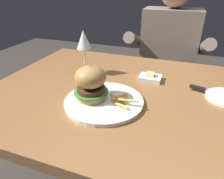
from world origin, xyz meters
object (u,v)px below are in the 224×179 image
object	(u,v)px
main_plate	(104,101)
burger_sandwich	(91,83)
table_knife	(213,92)
butter_dish	(150,78)
diner_person	(166,71)
wine_glass	(84,41)

from	to	relation	value
main_plate	burger_sandwich	distance (m)	0.08
table_knife	butter_dish	xyz separation A→B (m)	(-0.25, 0.05, -0.00)
butter_dish	diner_person	xyz separation A→B (m)	(0.03, 0.56, -0.19)
burger_sandwich	butter_dish	size ratio (longest dim) A/B	1.39
wine_glass	table_knife	world-z (taller)	wine_glass
table_knife	diner_person	size ratio (longest dim) A/B	0.18
burger_sandwich	butter_dish	distance (m)	0.31
main_plate	butter_dish	bearing A→B (deg)	63.65
wine_glass	diner_person	bearing A→B (deg)	60.44
main_plate	butter_dish	xyz separation A→B (m)	(0.12, 0.25, 0.00)
burger_sandwich	table_knife	world-z (taller)	burger_sandwich
table_knife	diner_person	distance (m)	0.68
table_knife	burger_sandwich	bearing A→B (deg)	-154.96
burger_sandwich	diner_person	size ratio (longest dim) A/B	0.11
table_knife	wine_glass	bearing A→B (deg)	177.01
main_plate	burger_sandwich	size ratio (longest dim) A/B	2.14
burger_sandwich	wine_glass	bearing A→B (deg)	121.01
butter_dish	wine_glass	bearing A→B (deg)	-175.83
main_plate	butter_dish	distance (m)	0.28
main_plate	table_knife	xyz separation A→B (m)	(0.37, 0.20, 0.01)
burger_sandwich	butter_dish	bearing A→B (deg)	55.52
table_knife	diner_person	bearing A→B (deg)	110.00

